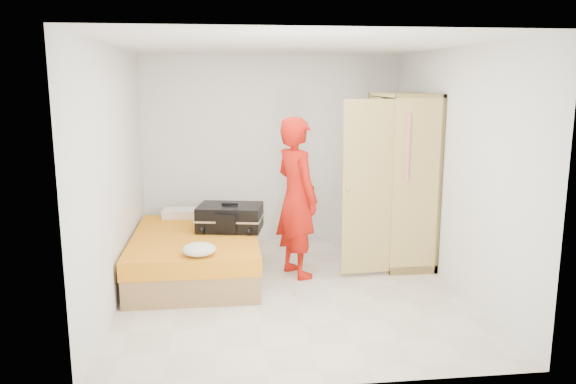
{
  "coord_description": "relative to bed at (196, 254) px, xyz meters",
  "views": [
    {
      "loc": [
        -0.72,
        -5.78,
        2.24
      ],
      "look_at": [
        0.02,
        0.46,
        1.0
      ],
      "focal_mm": 35.0,
      "sensor_mm": 36.0,
      "label": 1
    }
  ],
  "objects": [
    {
      "name": "wardrobe",
      "position": [
        2.5,
        0.25,
        0.75
      ],
      "size": [
        1.17,
        1.22,
        2.1
      ],
      "color": "tan",
      "rests_on": "ground"
    },
    {
      "name": "suitcase",
      "position": [
        0.41,
        0.15,
        0.4
      ],
      "size": [
        0.85,
        0.69,
        0.33
      ],
      "rotation": [
        0.0,
        0.0,
        -0.19
      ],
      "color": "black",
      "rests_on": "bed"
    },
    {
      "name": "person",
      "position": [
        1.18,
        -0.12,
        0.68
      ],
      "size": [
        0.68,
        0.8,
        1.85
      ],
      "primitive_type": "imported",
      "rotation": [
        0.0,
        0.0,
        1.99
      ],
      "color": "#B5120B",
      "rests_on": "ground"
    },
    {
      "name": "bed",
      "position": [
        0.0,
        0.0,
        0.0
      ],
      "size": [
        1.42,
        2.02,
        0.5
      ],
      "color": "#9A6D46",
      "rests_on": "ground"
    },
    {
      "name": "room",
      "position": [
        1.05,
        -0.6,
        1.05
      ],
      "size": [
        4.0,
        4.02,
        2.6
      ],
      "color": "beige",
      "rests_on": "ground"
    },
    {
      "name": "round_cushion",
      "position": [
        0.08,
        -0.84,
        0.31
      ],
      "size": [
        0.34,
        0.34,
        0.13
      ],
      "primitive_type": "ellipsoid",
      "color": "white",
      "rests_on": "bed"
    },
    {
      "name": "pillow",
      "position": [
        -0.15,
        0.85,
        0.3
      ],
      "size": [
        0.6,
        0.35,
        0.11
      ],
      "primitive_type": "cube",
      "rotation": [
        0.0,
        0.0,
        -0.1
      ],
      "color": "white",
      "rests_on": "bed"
    }
  ]
}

